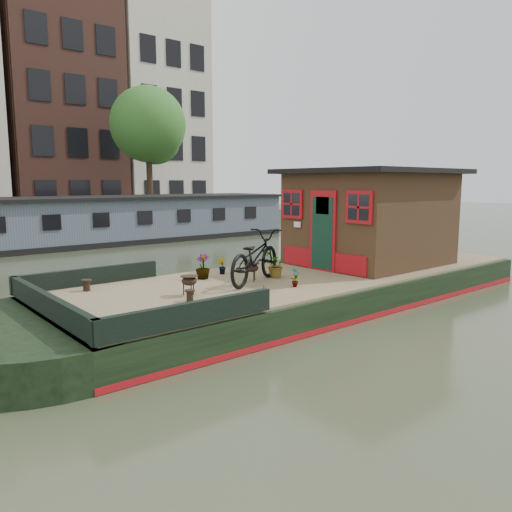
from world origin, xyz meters
TOP-DOWN VIEW (x-y plane):
  - ground at (0.00, 0.00)m, footprint 120.00×120.00m
  - houseboat_hull at (-1.33, 0.00)m, footprint 14.01×4.02m
  - houseboat_deck at (0.00, 0.00)m, footprint 11.80×3.80m
  - bow_bulwark at (-5.07, 0.00)m, footprint 3.00×4.00m
  - cabin at (2.19, 0.00)m, footprint 4.00×3.50m
  - bicycle at (-1.75, -0.09)m, footprint 2.19×1.51m
  - potted_plant_a at (-1.41, -0.94)m, footprint 0.25×0.21m
  - potted_plant_b at (-1.68, 1.19)m, footprint 0.21×0.23m
  - potted_plant_c at (-1.03, 0.07)m, footprint 0.58×0.54m
  - potted_plant_d at (-2.35, 0.96)m, footprint 0.41×0.41m
  - potted_plant_e at (-2.55, -1.30)m, footprint 0.18×0.20m
  - brazier_front at (-1.67, 0.11)m, footprint 0.39×0.39m
  - brazier_rear at (-3.44, -0.23)m, footprint 0.35×0.35m
  - bollard_port at (-4.76, 1.39)m, footprint 0.20×0.20m
  - bollard_stbd at (-3.69, -0.63)m, footprint 0.18×0.18m
  - far_houseboat at (0.00, 14.00)m, footprint 20.40×4.40m
  - quay at (0.00, 20.50)m, footprint 60.00×6.00m
  - townhouse_row at (0.15, 27.50)m, footprint 27.25×8.00m
  - tree_right at (6.14, 19.07)m, footprint 4.40×4.40m

SIDE VIEW (x-z plane):
  - ground at x=0.00m, z-range 0.00..0.00m
  - houseboat_hull at x=-1.33m, z-range -0.03..0.57m
  - quay at x=0.00m, z-range 0.00..0.90m
  - houseboat_deck at x=0.00m, z-range 0.60..0.65m
  - bollard_stbd at x=-3.69m, z-range 0.65..0.86m
  - bollard_port at x=-4.76m, z-range 0.65..0.87m
  - potted_plant_e at x=-2.55m, z-range 0.65..0.96m
  - bow_bulwark at x=-5.07m, z-range 0.65..1.00m
  - potted_plant_b at x=-1.68m, z-range 0.65..1.01m
  - brazier_rear at x=-3.44m, z-range 0.65..1.03m
  - brazier_front at x=-1.67m, z-range 0.65..1.03m
  - potted_plant_a at x=-1.41m, z-range 0.65..1.06m
  - potted_plant_c at x=-1.03m, z-range 0.65..1.20m
  - potted_plant_d at x=-2.35m, z-range 0.65..1.20m
  - far_houseboat at x=0.00m, z-range -0.09..2.02m
  - bicycle at x=-1.75m, z-range 0.65..1.74m
  - cabin at x=2.19m, z-range 0.67..3.09m
  - tree_right at x=6.14m, z-range 2.19..9.59m
  - townhouse_row at x=0.15m, z-range -0.35..16.15m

